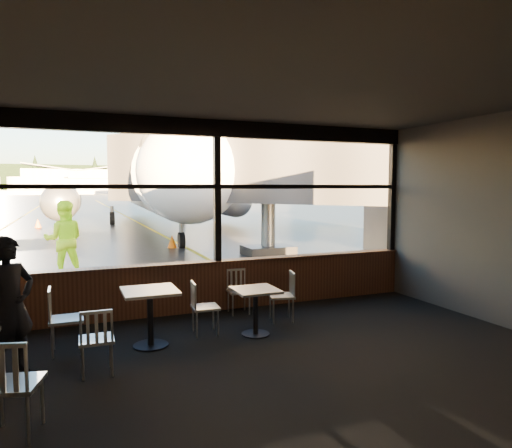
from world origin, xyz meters
TOP-DOWN VIEW (x-y plane):
  - ground_plane at (0.00, 120.00)m, footprint 520.00×520.00m
  - carpet_floor at (0.00, -3.00)m, footprint 8.00×6.00m
  - ceiling at (0.00, -3.00)m, footprint 8.00×6.00m
  - wall_back at (0.00, -6.00)m, footprint 8.00×0.04m
  - window_sill at (0.00, 0.00)m, footprint 8.00×0.28m
  - window_header at (0.00, 0.00)m, footprint 8.00×0.18m
  - mullion_centre at (0.00, 0.00)m, footprint 0.12×0.12m
  - mullion_right at (3.95, 0.00)m, footprint 0.12×0.12m
  - window_transom at (0.00, 0.00)m, footprint 8.00×0.10m
  - airliner at (1.95, 20.18)m, footprint 29.95×35.28m
  - jet_bridge at (3.60, 5.50)m, footprint 9.71×11.87m
  - cafe_table_near at (0.10, -1.63)m, footprint 0.66×0.66m
  - cafe_table_mid at (-1.49, -1.53)m, footprint 0.76×0.76m
  - chair_near_e at (0.79, -1.11)m, footprint 0.57×0.57m
  - chair_near_w at (-0.61, -1.31)m, footprint 0.49×0.49m
  - chair_near_n at (0.27, -0.40)m, footprint 0.47×0.47m
  - chair_mid_s at (-2.26, -2.26)m, footprint 0.47×0.47m
  - chair_mid_w at (-2.60, -1.34)m, footprint 0.51×0.51m
  - chair_left_s at (-3.04, -3.45)m, footprint 0.64×0.64m
  - passenger at (-3.21, -1.90)m, footprint 0.74×0.72m
  - ground_crew at (-2.68, 4.25)m, footprint 0.97×0.77m
  - cone_nose at (1.00, 8.98)m, footprint 0.35×0.35m
  - cone_wing at (-4.25, 20.45)m, footprint 0.36×0.36m
  - terminal_annex at (10.00, 2.50)m, footprint 5.00×7.00m
  - hangar_mid at (0.00, 185.00)m, footprint 38.00×15.00m
  - hangar_right at (60.00, 178.00)m, footprint 50.00×20.00m
  - fuel_tank_b at (-20.00, 182.00)m, footprint 8.00×8.00m
  - fuel_tank_c at (-10.00, 182.00)m, footprint 8.00×8.00m
  - treeline at (0.00, 210.00)m, footprint 360.00×3.00m

SIDE VIEW (x-z plane):
  - ground_plane at x=0.00m, z-range 0.00..0.00m
  - carpet_floor at x=0.00m, z-range 0.01..0.01m
  - cone_nose at x=1.00m, z-range 0.00..0.49m
  - cone_wing at x=-4.25m, z-range 0.00..0.50m
  - cafe_table_near at x=0.10m, z-range 0.00..0.73m
  - chair_near_n at x=0.27m, z-range 0.00..0.80m
  - cafe_table_mid at x=-1.49m, z-range 0.00..0.83m
  - chair_near_w at x=-0.61m, z-range 0.00..0.84m
  - chair_mid_s at x=-2.26m, z-range 0.00..0.85m
  - chair_near_e at x=0.79m, z-range 0.00..0.86m
  - window_sill at x=0.00m, z-range 0.00..0.90m
  - chair_mid_w at x=-2.60m, z-range 0.00..0.93m
  - chair_left_s at x=-3.04m, z-range 0.00..0.96m
  - passenger at x=-3.21m, z-range 0.00..1.71m
  - ground_crew at x=-2.68m, z-range 0.00..1.96m
  - wall_back at x=0.00m, z-range 0.00..3.50m
  - mullion_centre at x=0.00m, z-range 0.90..3.50m
  - mullion_right at x=3.95m, z-range 0.90..3.50m
  - window_transom at x=0.00m, z-range 2.26..2.34m
  - jet_bridge at x=3.60m, z-range 0.00..5.18m
  - terminal_annex at x=10.00m, z-range 0.00..6.00m
  - fuel_tank_b at x=-20.00m, z-range 0.00..6.00m
  - fuel_tank_c at x=-10.00m, z-range 0.00..6.00m
  - window_header at x=0.00m, z-range 3.20..3.50m
  - ceiling at x=0.00m, z-range 3.48..3.52m
  - hangar_mid at x=0.00m, z-range 0.00..10.00m
  - airliner at x=1.95m, z-range 0.00..10.33m
  - hangar_right at x=60.00m, z-range 0.00..12.00m
  - treeline at x=0.00m, z-range 0.00..12.00m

